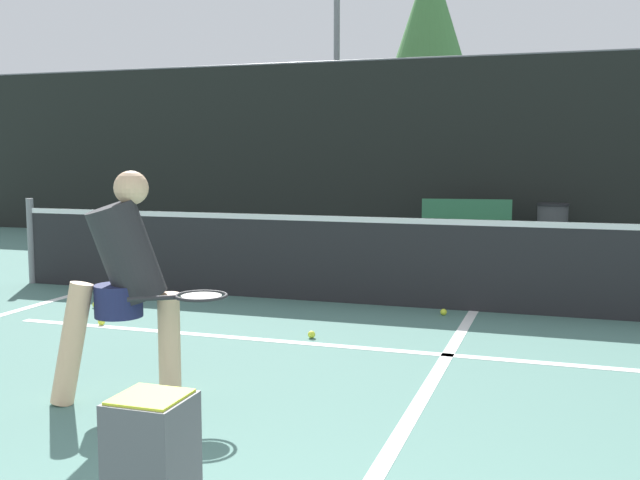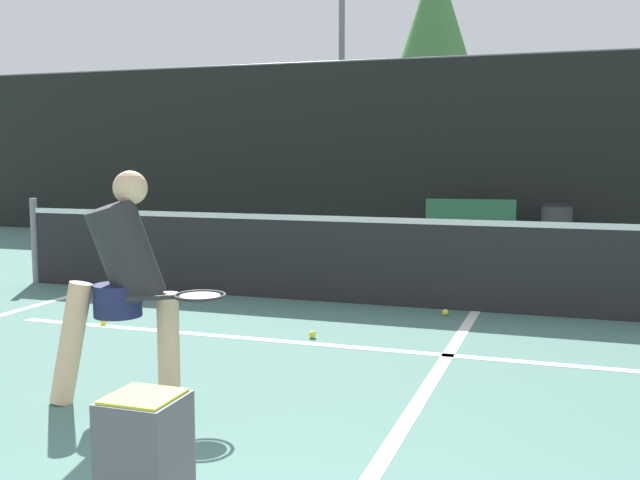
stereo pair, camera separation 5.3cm
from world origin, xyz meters
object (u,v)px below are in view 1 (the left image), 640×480
at_px(trash_bin, 552,228).
at_px(parked_car, 323,194).
at_px(courtside_bench, 466,223).
at_px(player_practicing, 125,278).

xyz_separation_m(trash_bin, parked_car, (-5.53, 4.72, 0.24)).
xyz_separation_m(courtside_bench, parked_car, (-4.14, 4.92, 0.18)).
relative_size(courtside_bench, trash_bin, 1.90).
xyz_separation_m(courtside_bench, trash_bin, (1.40, 0.20, -0.06)).
bearing_deg(player_practicing, trash_bin, 40.10).
relative_size(trash_bin, parked_car, 0.18).
relative_size(player_practicing, trash_bin, 1.87).
height_order(player_practicing, courtside_bench, player_practicing).
height_order(trash_bin, parked_car, parked_car).
distance_m(player_practicing, parked_car, 13.85).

